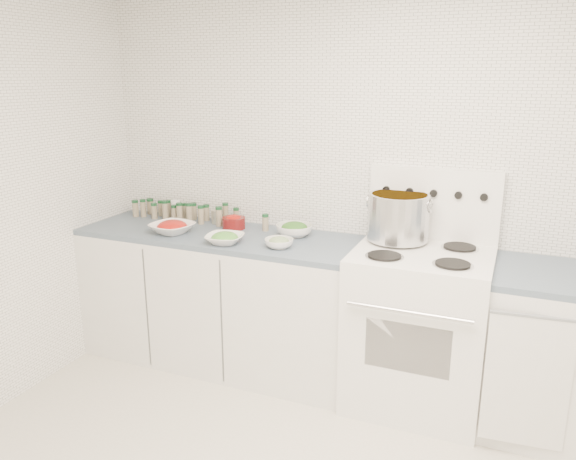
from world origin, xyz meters
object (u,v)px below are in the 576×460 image
object	(u,v)px
stove	(418,324)
stock_pot	(398,215)
bowl_snowpea	(225,238)
bowl_tomato	(172,227)

from	to	relation	value
stove	stock_pot	size ratio (longest dim) A/B	3.59
bowl_snowpea	bowl_tomato	bearing A→B (deg)	170.39
stove	bowl_snowpea	distance (m)	1.25
stock_pot	bowl_snowpea	distance (m)	1.05
stove	bowl_tomato	bearing A→B (deg)	-175.91
stove	bowl_snowpea	size ratio (longest dim) A/B	5.33
stove	bowl_tomato	xyz separation A→B (m)	(-1.58, -0.11, 0.44)
stock_pot	bowl_snowpea	bearing A→B (deg)	-161.06
stove	bowl_tomato	distance (m)	1.65
bowl_snowpea	stove	bearing A→B (deg)	9.09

